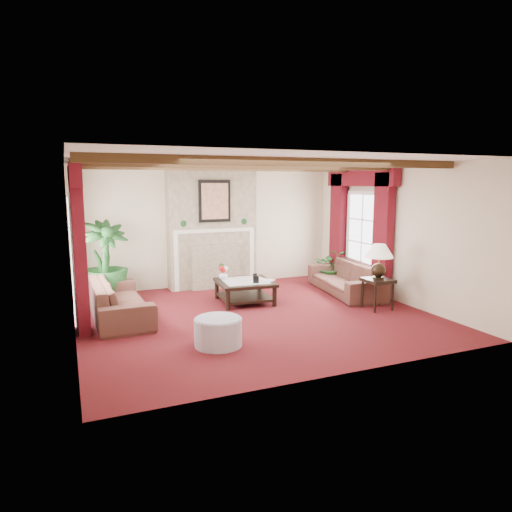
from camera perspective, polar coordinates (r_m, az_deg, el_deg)
name	(u,v)px	position (r m, az deg, el deg)	size (l,w,h in m)	color
floor	(256,315)	(8.22, -0.05, -7.45)	(6.00, 6.00, 0.00)	#430B10
ceiling	(256,162)	(7.89, -0.06, 11.71)	(6.00, 6.00, 0.00)	white
back_wall	(209,227)	(10.52, -5.84, 3.65)	(6.00, 0.02, 2.70)	beige
left_wall	(70,250)	(7.34, -22.22, 0.66)	(0.02, 5.50, 2.70)	beige
right_wall	(394,233)	(9.50, 16.92, 2.72)	(0.02, 5.50, 2.70)	beige
ceiling_beams	(256,165)	(7.88, -0.06, 11.27)	(6.00, 3.00, 0.12)	#392412
fireplace	(211,167)	(10.28, -5.63, 11.07)	(2.00, 0.52, 2.70)	tan
french_door_left	(68,196)	(8.28, -22.43, 6.96)	(0.10, 1.10, 2.16)	white
french_door_right	(364,193)	(10.22, 13.40, 7.68)	(0.10, 1.10, 2.16)	white
curtains_left	(74,170)	(8.28, -21.83, 9.91)	(0.20, 2.40, 2.55)	#4A0911
curtains_right	(361,173)	(10.16, 12.98, 10.06)	(0.20, 2.40, 2.55)	#4A0911
sofa_left	(119,293)	(8.33, -16.80, -4.48)	(0.72, 2.28, 0.88)	#340E1A
sofa_right	(346,273)	(9.96, 11.15, -2.08)	(0.98, 2.31, 0.88)	#340E1A
potted_palm	(106,280)	(9.49, -18.29, -2.83)	(1.29, 1.80, 0.91)	black
small_plant	(331,270)	(10.80, 9.35, -1.80)	(1.00, 1.05, 0.64)	black
coffee_table	(245,292)	(9.05, -1.42, -4.48)	(1.06, 1.06, 0.43)	black
side_table	(377,294)	(8.86, 14.93, -4.59)	(0.49, 0.49, 0.58)	black
ottoman	(218,332)	(6.73, -4.75, -9.47)	(0.69, 0.69, 0.40)	#AEA5BB
table_lamp	(379,261)	(8.74, 15.10, -0.61)	(0.53, 0.53, 0.67)	black
flower_vase	(223,275)	(9.15, -4.12, -2.38)	(0.22, 0.23, 0.18)	silver
book	(263,274)	(8.88, 0.84, -2.26)	(0.20, 0.15, 0.32)	black
photo_frame_a	(256,280)	(8.75, -0.01, -2.99)	(0.11, 0.02, 0.15)	black
photo_frame_b	(255,276)	(9.13, -0.13, -2.57)	(0.10, 0.02, 0.12)	black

